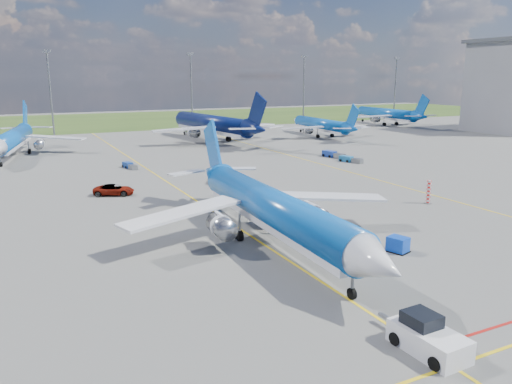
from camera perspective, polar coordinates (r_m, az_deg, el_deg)
name	(u,v)px	position (r m, az deg, el deg)	size (l,w,h in m)	color
ground	(279,254)	(45.72, 2.67, -7.15)	(400.00, 400.00, 0.00)	#595956
grass_strip	(75,122)	(189.30, -20.03, 7.53)	(400.00, 80.00, 0.01)	#2D4719
taxiway_lines	(185,192)	(70.29, -8.17, -0.03)	(60.25, 160.00, 0.02)	yellow
floodlight_masts	(125,88)	(150.71, -14.75, 11.44)	(202.20, 0.50, 22.70)	slate
warning_post	(429,192)	(66.85, 19.11, 0.01)	(0.50, 0.50, 3.00)	red
bg_jet_nnw	(15,156)	(112.78, -25.85, 3.73)	(29.42, 38.62, 10.11)	#0C54B0
bg_jet_n	(212,141)	(125.93, -5.03, 5.84)	(35.71, 46.87, 12.27)	#081444
bg_jet_ne	(321,137)	(135.84, 7.40, 6.31)	(26.65, 34.98, 9.16)	#0C54B0
bg_jet_ene	(385,125)	(173.43, 14.58, 7.45)	(29.95, 39.31, 10.30)	#0C54B0
main_airliner	(273,244)	(48.30, 1.90, -6.01)	(30.19, 39.62, 10.38)	#0C54B0
pushback_tug	(427,337)	(32.08, 18.97, -15.40)	(2.59, 6.47, 2.18)	silver
uld_container	(398,244)	(47.97, 15.91, -5.78)	(1.40, 1.75, 1.40)	#0C3CB5
service_car_b	(114,190)	(70.49, -15.95, 0.25)	(2.47, 5.36, 1.49)	#999999
service_car_c	(216,178)	(76.17, -4.56, 1.58)	(1.84, 4.52, 1.31)	#999999
baggage_tug_w	(350,160)	(95.71, 10.70, 3.67)	(2.66, 4.93, 1.07)	#1B69A6
baggage_tug_c	(129,166)	(90.60, -14.26, 2.93)	(1.89, 4.40, 0.96)	navy
baggage_tug_e	(333,155)	(100.84, 8.78, 4.25)	(2.31, 5.50, 1.20)	navy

